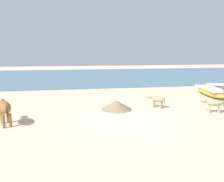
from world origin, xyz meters
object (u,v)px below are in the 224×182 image
Objects in this scene: calf_near_tan at (157,100)px; calf_far_dun at (214,103)px; cow_adult_brown at (5,108)px; fishing_boat_1 at (211,92)px.

calf_far_dun reaches higher than calf_near_tan.
cow_adult_brown reaches higher than calf_near_tan.
calf_near_tan is (-5.05, -2.56, 0.16)m from fishing_boat_1.
cow_adult_brown is 7.73m from calf_near_tan.
cow_adult_brown is at bearing -61.73° from fishing_boat_1.
fishing_boat_1 is at bearing -111.44° from calf_near_tan.
calf_near_tan is at bearing -101.13° from cow_adult_brown.
fishing_boat_1 is 13.29m from cow_adult_brown.
calf_far_dun is (2.50, -1.46, 0.04)m from calf_near_tan.
fishing_boat_1 reaches higher than calf_near_tan.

